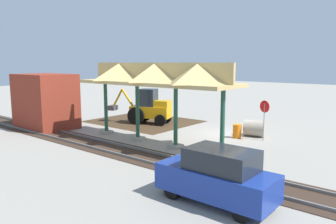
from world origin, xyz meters
name	(u,v)px	position (x,y,z in m)	size (l,w,h in m)	color
ground_plane	(223,135)	(0.00, 0.00, 0.00)	(120.00, 120.00, 0.00)	gray
dirt_work_zone	(144,121)	(7.76, -0.24, 0.00)	(8.30, 7.00, 0.01)	#42301E
platform_canopy	(155,75)	(1.90, 4.87, 4.14)	(10.39, 3.20, 4.90)	#9E998E
rail_tracks	(151,158)	(0.00, 7.38, 0.03)	(60.00, 2.58, 0.15)	slate
stop_sign	(264,112)	(-2.81, -0.11, 1.85)	(0.73, 0.28, 2.56)	gray
backhoe	(149,108)	(6.76, 0.23, 1.26)	(5.36, 2.93, 2.82)	orange
dirt_mound	(138,119)	(8.91, -0.66, 0.00)	(3.77, 3.77, 1.93)	#42301E
concrete_pipe	(255,128)	(-1.86, -0.87, 0.55)	(1.54, 1.36, 1.09)	#9E9384
brick_utility_building	(46,101)	(11.53, 6.44, 2.03)	(4.37, 3.15, 4.06)	maroon
distant_parked_car	(217,176)	(-5.40, 9.88, 0.98)	(4.21, 1.78, 1.98)	navy
traffic_barrel	(237,131)	(-1.19, 0.32, 0.45)	(0.56, 0.56, 0.90)	orange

